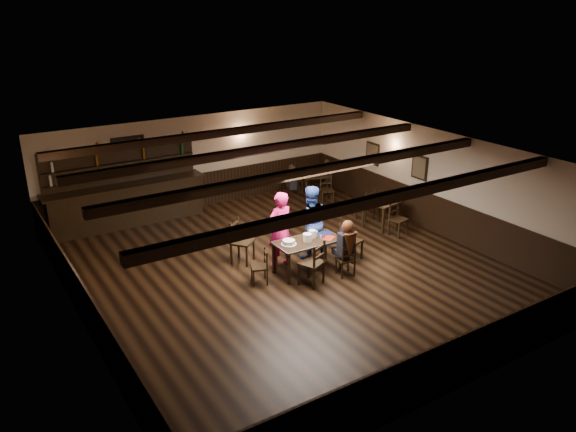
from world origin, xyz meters
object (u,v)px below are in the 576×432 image
dining_table (308,244)px  bar_counter (126,199)px  woman_pink (280,230)px  chair_near_right (347,258)px  chair_near_left (315,260)px  cake (289,242)px  man_blue (310,222)px

dining_table → bar_counter: 5.62m
woman_pink → dining_table: bearing=119.0°
chair_near_right → bar_counter: bearing=118.6°
chair_near_left → chair_near_right: (0.83, -0.05, -0.13)m
chair_near_right → cake: bearing=145.3°
bar_counter → dining_table: bearing=-63.2°
dining_table → cake: cake is taller
cake → bar_counter: 5.38m
woman_pink → cake: bearing=74.5°
dining_table → cake: (-0.48, 0.05, 0.13)m
dining_table → chair_near_right: size_ratio=1.98×
man_blue → woman_pink: bearing=14.7°
chair_near_left → chair_near_right: size_ratio=1.30×
chair_near_right → dining_table: bearing=130.2°
woman_pink → man_blue: woman_pink is taller
chair_near_left → man_blue: 1.46m
woman_pink → bar_counter: bar_counter is taller
dining_table → bar_counter: (-2.53, 5.02, 0.06)m
cake → bar_counter: size_ratio=0.08×
chair_near_right → woman_pink: 1.64m
chair_near_left → woman_pink: bearing=96.5°
woman_pink → cake: size_ratio=5.30×
chair_near_right → cake: (-1.06, 0.73, 0.35)m
man_blue → cake: man_blue is taller
chair_near_right → bar_counter: (-3.11, 5.70, 0.28)m
dining_table → cake: bearing=174.4°
man_blue → dining_table: bearing=64.5°
dining_table → cake: size_ratio=4.50×
chair_near_left → bar_counter: 6.10m
dining_table → chair_near_left: (-0.25, -0.63, -0.08)m
woman_pink → chair_near_left: bearing=91.3°
chair_near_left → bar_counter: size_ratio=0.23×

